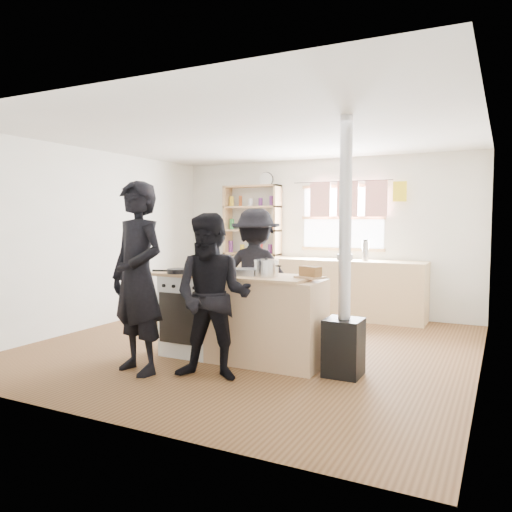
# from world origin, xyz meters

# --- Properties ---
(ground) EXTENTS (5.00, 5.00, 0.01)m
(ground) POSITION_xyz_m (0.00, 0.00, -0.01)
(ground) COLOR brown
(ground) RESTS_ON ground
(back_counter) EXTENTS (3.40, 0.55, 0.90)m
(back_counter) POSITION_xyz_m (0.00, 2.22, 0.45)
(back_counter) COLOR #D7B581
(back_counter) RESTS_ON ground
(shelving_unit) EXTENTS (1.00, 0.28, 1.20)m
(shelving_unit) POSITION_xyz_m (-1.20, 2.34, 1.51)
(shelving_unit) COLOR tan
(shelving_unit) RESTS_ON back_counter
(thermos) EXTENTS (0.10, 0.10, 0.30)m
(thermos) POSITION_xyz_m (0.79, 2.22, 1.05)
(thermos) COLOR silver
(thermos) RESTS_ON back_counter
(cooking_island) EXTENTS (1.97, 0.64, 0.93)m
(cooking_island) POSITION_xyz_m (0.14, -0.55, 0.47)
(cooking_island) COLOR white
(cooking_island) RESTS_ON ground
(skillet_greens) EXTENTS (0.32, 0.32, 0.05)m
(skillet_greens) POSITION_xyz_m (-0.53, -0.74, 0.96)
(skillet_greens) COLOR black
(skillet_greens) RESTS_ON cooking_island
(roast_tray) EXTENTS (0.41, 0.34, 0.07)m
(roast_tray) POSITION_xyz_m (0.16, -0.59, 0.97)
(roast_tray) COLOR silver
(roast_tray) RESTS_ON cooking_island
(stockpot_stove) EXTENTS (0.22, 0.22, 0.18)m
(stockpot_stove) POSITION_xyz_m (-0.27, -0.37, 1.01)
(stockpot_stove) COLOR silver
(stockpot_stove) RESTS_ON cooking_island
(stockpot_counter) EXTENTS (0.26, 0.26, 0.20)m
(stockpot_counter) POSITION_xyz_m (0.46, -0.58, 1.02)
(stockpot_counter) COLOR silver
(stockpot_counter) RESTS_ON cooking_island
(bread_board) EXTENTS (0.34, 0.29, 0.12)m
(bread_board) POSITION_xyz_m (0.93, -0.53, 0.98)
(bread_board) COLOR tan
(bread_board) RESTS_ON cooking_island
(flue_heater) EXTENTS (0.35, 0.35, 2.50)m
(flue_heater) POSITION_xyz_m (1.31, -0.60, 0.64)
(flue_heater) COLOR black
(flue_heater) RESTS_ON ground
(person_near_left) EXTENTS (0.79, 0.62, 1.90)m
(person_near_left) POSITION_xyz_m (-0.56, -1.40, 0.95)
(person_near_left) COLOR black
(person_near_left) RESTS_ON ground
(person_near_right) EXTENTS (0.89, 0.77, 1.59)m
(person_near_right) POSITION_xyz_m (0.22, -1.26, 0.79)
(person_near_right) COLOR black
(person_near_right) RESTS_ON ground
(person_far) EXTENTS (1.18, 0.83, 1.66)m
(person_far) POSITION_xyz_m (-0.11, 0.31, 0.83)
(person_far) COLOR black
(person_far) RESTS_ON ground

